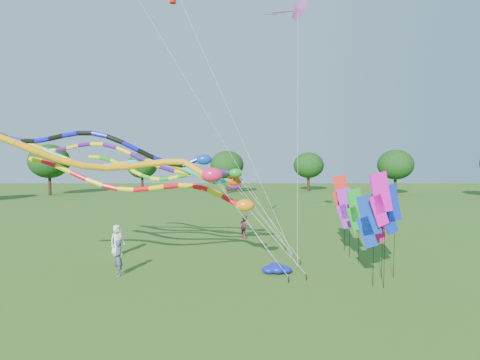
{
  "coord_description": "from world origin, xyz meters",
  "views": [
    {
      "loc": [
        -0.51,
        -16.41,
        5.83
      ],
      "look_at": [
        -0.47,
        3.19,
        4.8
      ],
      "focal_mm": 30.0,
      "sensor_mm": 36.0,
      "label": 1
    }
  ],
  "objects_px": {
    "tube_kite_orange": "(108,159)",
    "person_a": "(117,240)",
    "blue_nylon_heap": "(275,269)",
    "person_c": "(245,226)",
    "tube_kite_red": "(160,188)",
    "person_b": "(118,258)"
  },
  "relations": [
    {
      "from": "tube_kite_orange",
      "to": "person_a",
      "type": "height_order",
      "value": "tube_kite_orange"
    },
    {
      "from": "tube_kite_orange",
      "to": "blue_nylon_heap",
      "type": "relative_size",
      "value": 11.39
    },
    {
      "from": "tube_kite_orange",
      "to": "person_c",
      "type": "bearing_deg",
      "value": 55.34
    },
    {
      "from": "tube_kite_orange",
      "to": "blue_nylon_heap",
      "type": "height_order",
      "value": "tube_kite_orange"
    },
    {
      "from": "tube_kite_orange",
      "to": "person_a",
      "type": "xyz_separation_m",
      "value": [
        -1.67,
        6.57,
        -4.92
      ]
    },
    {
      "from": "tube_kite_red",
      "to": "person_b",
      "type": "bearing_deg",
      "value": -131.63
    },
    {
      "from": "blue_nylon_heap",
      "to": "person_a",
      "type": "relative_size",
      "value": 0.74
    },
    {
      "from": "tube_kite_red",
      "to": "tube_kite_orange",
      "type": "xyz_separation_m",
      "value": [
        -1.59,
        -3.5,
        1.55
      ]
    },
    {
      "from": "person_c",
      "to": "person_a",
      "type": "bearing_deg",
      "value": 103.61
    },
    {
      "from": "blue_nylon_heap",
      "to": "person_b",
      "type": "relative_size",
      "value": 0.77
    },
    {
      "from": "tube_kite_red",
      "to": "tube_kite_orange",
      "type": "bearing_deg",
      "value": -99.25
    },
    {
      "from": "person_c",
      "to": "blue_nylon_heap",
      "type": "bearing_deg",
      "value": 167.93
    },
    {
      "from": "person_a",
      "to": "person_b",
      "type": "xyz_separation_m",
      "value": [
        1.36,
        -4.32,
        -0.03
      ]
    },
    {
      "from": "blue_nylon_heap",
      "to": "person_b",
      "type": "xyz_separation_m",
      "value": [
        -7.87,
        -0.38,
        0.66
      ]
    },
    {
      "from": "person_a",
      "to": "tube_kite_orange",
      "type": "bearing_deg",
      "value": -125.17
    },
    {
      "from": "blue_nylon_heap",
      "to": "person_c",
      "type": "height_order",
      "value": "person_c"
    },
    {
      "from": "blue_nylon_heap",
      "to": "person_a",
      "type": "xyz_separation_m",
      "value": [
        -9.23,
        3.94,
        0.69
      ]
    },
    {
      "from": "person_b",
      "to": "tube_kite_red",
      "type": "bearing_deg",
      "value": 91.1
    },
    {
      "from": "tube_kite_orange",
      "to": "person_a",
      "type": "distance_m",
      "value": 8.38
    },
    {
      "from": "tube_kite_orange",
      "to": "person_a",
      "type": "relative_size",
      "value": 8.47
    },
    {
      "from": "tube_kite_orange",
      "to": "person_a",
      "type": "bearing_deg",
      "value": 96.96
    },
    {
      "from": "person_a",
      "to": "person_b",
      "type": "distance_m",
      "value": 4.53
    }
  ]
}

